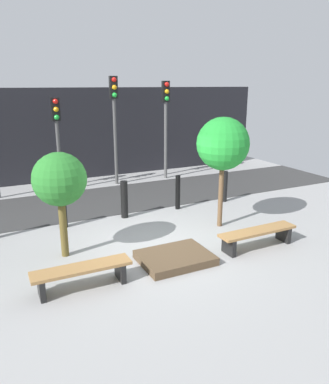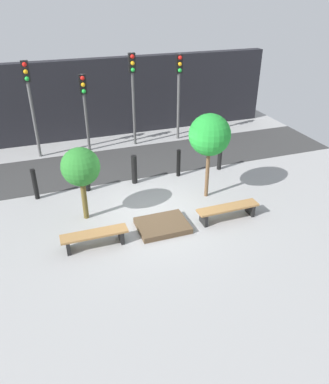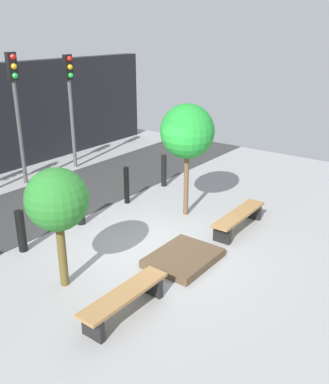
# 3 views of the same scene
# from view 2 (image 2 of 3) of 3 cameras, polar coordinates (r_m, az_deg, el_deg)

# --- Properties ---
(ground_plane) EXTENTS (18.00, 18.00, 0.00)m
(ground_plane) POSITION_cam_2_polar(r_m,az_deg,el_deg) (11.84, -1.62, -3.34)
(ground_plane) COLOR #999999
(road_strip) EXTENTS (18.00, 3.09, 0.01)m
(road_strip) POSITION_cam_2_polar(r_m,az_deg,el_deg) (15.28, -6.36, 4.42)
(road_strip) COLOR #363636
(road_strip) RESTS_ON ground
(building_facade) EXTENTS (16.20, 0.50, 3.52)m
(building_facade) POSITION_cam_2_polar(r_m,az_deg,el_deg) (17.91, -9.44, 13.92)
(building_facade) COLOR black
(building_facade) RESTS_ON ground
(bench_left) EXTENTS (1.83, 0.44, 0.44)m
(bench_left) POSITION_cam_2_polar(r_m,az_deg,el_deg) (10.47, -10.61, -6.67)
(bench_left) COLOR black
(bench_left) RESTS_ON ground
(bench_right) EXTENTS (1.97, 0.44, 0.44)m
(bench_right) POSITION_cam_2_polar(r_m,az_deg,el_deg) (11.59, 9.62, -2.70)
(bench_right) COLOR black
(bench_right) RESTS_ON ground
(planter_bed) EXTENTS (1.49, 1.16, 0.17)m
(planter_bed) POSITION_cam_2_polar(r_m,az_deg,el_deg) (11.14, -0.30, -5.12)
(planter_bed) COLOR brown
(planter_bed) RESTS_ON ground
(tree_behind_left_bench) EXTENTS (1.14, 1.14, 2.31)m
(tree_behind_left_bench) POSITION_cam_2_polar(r_m,az_deg,el_deg) (11.09, -12.67, 3.66)
(tree_behind_left_bench) COLOR brown
(tree_behind_left_bench) RESTS_ON ground
(tree_behind_right_bench) EXTENTS (1.34, 1.34, 2.88)m
(tree_behind_right_bench) POSITION_cam_2_polar(r_m,az_deg,el_deg) (11.98, 6.90, 8.59)
(tree_behind_right_bench) COLOR brown
(tree_behind_right_bench) RESTS_ON ground
(bollard_far_left) EXTENTS (0.16, 0.16, 1.08)m
(bollard_far_left) POSITION_cam_2_polar(r_m,az_deg,el_deg) (13.13, -19.13, 1.13)
(bollard_far_left) COLOR black
(bollard_far_left) RESTS_ON ground
(bollard_left) EXTENTS (0.19, 0.19, 0.94)m
(bollard_left) POSITION_cam_2_polar(r_m,az_deg,el_deg) (13.22, -11.76, 2.07)
(bollard_left) COLOR black
(bollard_left) RESTS_ON ground
(bollard_center) EXTENTS (0.20, 0.20, 1.06)m
(bollard_center) POSITION_cam_2_polar(r_m,az_deg,el_deg) (13.48, -4.63, 3.44)
(bollard_center) COLOR black
(bollard_center) RESTS_ON ground
(bollard_right) EXTENTS (0.15, 0.15, 1.04)m
(bollard_right) POSITION_cam_2_polar(r_m,az_deg,el_deg) (13.96, 2.15, 4.43)
(bollard_right) COLOR black
(bollard_right) RESTS_ON ground
(bollard_far_right) EXTENTS (0.16, 0.16, 0.99)m
(bollard_far_right) POSITION_cam_2_polar(r_m,az_deg,el_deg) (14.64, 8.41, 5.24)
(bollard_far_right) COLOR black
(bollard_far_right) RESTS_ON ground
(traffic_light_west) EXTENTS (0.28, 0.27, 3.87)m
(traffic_light_west) POSITION_cam_2_polar(r_m,az_deg,el_deg) (15.83, -19.89, 14.00)
(traffic_light_west) COLOR #5A5A5A
(traffic_light_west) RESTS_ON ground
(traffic_light_mid_west) EXTENTS (0.28, 0.27, 3.22)m
(traffic_light_mid_west) POSITION_cam_2_polar(r_m,az_deg,el_deg) (16.05, -12.12, 13.70)
(traffic_light_mid_west) COLOR #4A4A4A
(traffic_light_mid_west) RESTS_ON ground
(traffic_light_mid_east) EXTENTS (0.28, 0.27, 3.92)m
(traffic_light_mid_east) POSITION_cam_2_polar(r_m,az_deg,el_deg) (16.33, -4.84, 16.13)
(traffic_light_mid_east) COLOR #4B4B4B
(traffic_light_mid_east) RESTS_ON ground
(traffic_light_east) EXTENTS (0.28, 0.27, 3.76)m
(traffic_light_east) POSITION_cam_2_polar(r_m,az_deg,el_deg) (16.99, 2.20, 16.37)
(traffic_light_east) COLOR #555555
(traffic_light_east) RESTS_ON ground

